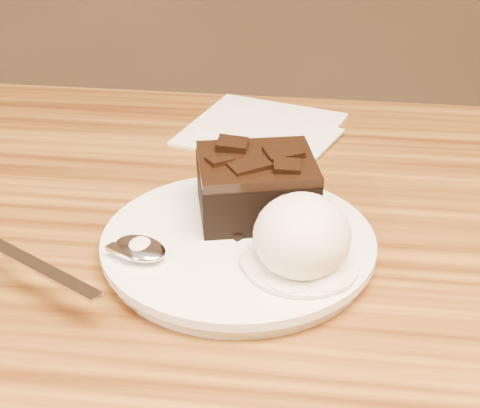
# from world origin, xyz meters

# --- Properties ---
(plate) EXTENTS (0.21, 0.21, 0.02)m
(plate) POSITION_xyz_m (-0.09, 0.07, 0.76)
(plate) COLOR white
(plate) RESTS_ON dining_table
(brownie) EXTENTS (0.10, 0.10, 0.04)m
(brownie) POSITION_xyz_m (-0.08, 0.11, 0.79)
(brownie) COLOR black
(brownie) RESTS_ON plate
(ice_cream_scoop) EXTENTS (0.07, 0.07, 0.06)m
(ice_cream_scoop) POSITION_xyz_m (-0.04, 0.04, 0.79)
(ice_cream_scoop) COLOR white
(ice_cream_scoop) RESTS_ON plate
(melt_puddle) EXTENTS (0.08, 0.08, 0.00)m
(melt_puddle) POSITION_xyz_m (-0.04, 0.04, 0.77)
(melt_puddle) COLOR white
(melt_puddle) RESTS_ON plate
(spoon) EXTENTS (0.16, 0.11, 0.01)m
(spoon) POSITION_xyz_m (-0.16, 0.04, 0.77)
(spoon) COLOR silver
(spoon) RESTS_ON plate
(napkin) EXTENTS (0.18, 0.18, 0.01)m
(napkin) POSITION_xyz_m (-0.10, 0.31, 0.75)
(napkin) COLOR white
(napkin) RESTS_ON dining_table
(crumb_a) EXTENTS (0.01, 0.01, 0.00)m
(crumb_a) POSITION_xyz_m (-0.09, 0.07, 0.77)
(crumb_a) COLOR black
(crumb_a) RESTS_ON plate
(crumb_b) EXTENTS (0.01, 0.01, 0.00)m
(crumb_b) POSITION_xyz_m (-0.07, 0.02, 0.77)
(crumb_b) COLOR black
(crumb_b) RESTS_ON plate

